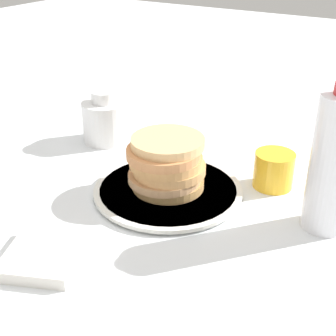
# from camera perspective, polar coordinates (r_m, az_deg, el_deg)

# --- Properties ---
(ground_plane) EXTENTS (4.00, 4.00, 0.00)m
(ground_plane) POSITION_cam_1_polar(r_m,az_deg,el_deg) (0.91, -0.12, -2.47)
(ground_plane) COLOR white
(plate) EXTENTS (0.28, 0.28, 0.01)m
(plate) POSITION_cam_1_polar(r_m,az_deg,el_deg) (0.89, -0.00, -2.69)
(plate) COLOR silver
(plate) RESTS_ON ground_plane
(pancake_stack) EXTENTS (0.15, 0.14, 0.10)m
(pancake_stack) POSITION_cam_1_polar(r_m,az_deg,el_deg) (0.86, -0.18, 0.53)
(pancake_stack) COLOR tan
(pancake_stack) RESTS_ON plate
(juice_glass) EXTENTS (0.08, 0.08, 0.07)m
(juice_glass) POSITION_cam_1_polar(r_m,az_deg,el_deg) (0.92, 12.76, -0.23)
(juice_glass) COLOR yellow
(juice_glass) RESTS_ON ground_plane
(cream_jug) EXTENTS (0.11, 0.11, 0.12)m
(cream_jug) POSITION_cam_1_polar(r_m,az_deg,el_deg) (1.10, -7.62, 5.85)
(cream_jug) COLOR white
(cream_jug) RESTS_ON ground_plane
(water_bottle_near) EXTENTS (0.08, 0.08, 0.25)m
(water_bottle_near) POSITION_cam_1_polar(r_m,az_deg,el_deg) (0.78, 19.55, 0.53)
(water_bottle_near) COLOR white
(water_bottle_near) RESTS_ON ground_plane
(napkin) EXTENTS (0.16, 0.15, 0.02)m
(napkin) POSITION_cam_1_polar(r_m,az_deg,el_deg) (0.74, -14.85, -10.20)
(napkin) COLOR white
(napkin) RESTS_ON ground_plane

